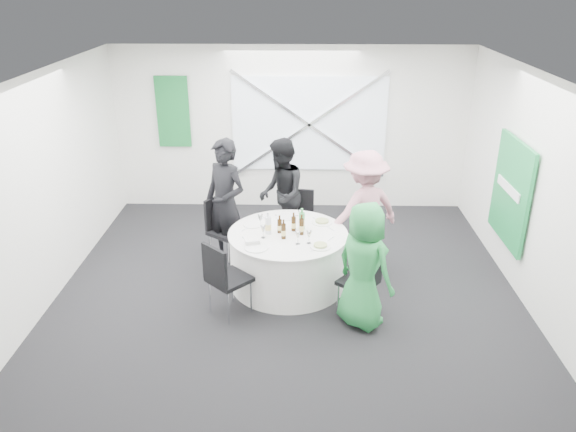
{
  "coord_description": "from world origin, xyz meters",
  "views": [
    {
      "loc": [
        0.14,
        -6.38,
        3.87
      ],
      "look_at": [
        0.0,
        0.2,
        1.0
      ],
      "focal_mm": 35.0,
      "sensor_mm": 36.0,
      "label": 1
    }
  ],
  "objects_px": {
    "person_man_back_left": "(226,204)",
    "person_woman_green": "(364,266)",
    "chair_front_right": "(364,278)",
    "chair_back_right": "(363,239)",
    "chair_front_left": "(223,275)",
    "person_woman_pink": "(364,210)",
    "banquet_table": "(288,259)",
    "clear_water_bottle": "(268,225)",
    "green_water_bottle": "(302,221)",
    "chair_back_left": "(222,224)",
    "person_man_back": "(281,195)",
    "chair_back": "(300,216)"
  },
  "relations": [
    {
      "from": "chair_back",
      "to": "clear_water_bottle",
      "type": "bearing_deg",
      "value": -102.19
    },
    {
      "from": "green_water_bottle",
      "to": "person_man_back_left",
      "type": "bearing_deg",
      "value": 155.69
    },
    {
      "from": "chair_back",
      "to": "person_woman_pink",
      "type": "xyz_separation_m",
      "value": [
        0.89,
        -0.54,
        0.32
      ]
    },
    {
      "from": "person_man_back_left",
      "to": "clear_water_bottle",
      "type": "relative_size",
      "value": 6.23
    },
    {
      "from": "person_woman_pink",
      "to": "banquet_table",
      "type": "bearing_deg",
      "value": -0.0
    },
    {
      "from": "chair_back",
      "to": "chair_front_right",
      "type": "height_order",
      "value": "chair_back"
    },
    {
      "from": "green_water_bottle",
      "to": "banquet_table",
      "type": "bearing_deg",
      "value": -144.31
    },
    {
      "from": "chair_back_right",
      "to": "person_man_back",
      "type": "bearing_deg",
      "value": -144.22
    },
    {
      "from": "person_woman_pink",
      "to": "person_man_back_left",
      "type": "bearing_deg",
      "value": -29.73
    },
    {
      "from": "chair_front_right",
      "to": "chair_back_right",
      "type": "bearing_deg",
      "value": -146.76
    },
    {
      "from": "person_man_back",
      "to": "clear_water_bottle",
      "type": "bearing_deg",
      "value": -12.53
    },
    {
      "from": "person_woman_green",
      "to": "clear_water_bottle",
      "type": "xyz_separation_m",
      "value": [
        -1.15,
        0.87,
        0.1
      ]
    },
    {
      "from": "person_man_back",
      "to": "chair_back_left",
      "type": "bearing_deg",
      "value": -67.09
    },
    {
      "from": "chair_front_right",
      "to": "chair_front_left",
      "type": "xyz_separation_m",
      "value": [
        -1.67,
        -0.05,
        0.05
      ]
    },
    {
      "from": "chair_back",
      "to": "banquet_table",
      "type": "bearing_deg",
      "value": -90.0
    },
    {
      "from": "chair_front_left",
      "to": "person_man_back",
      "type": "relative_size",
      "value": 0.58
    },
    {
      "from": "chair_back",
      "to": "chair_back_left",
      "type": "relative_size",
      "value": 0.95
    },
    {
      "from": "chair_front_right",
      "to": "banquet_table",
      "type": "bearing_deg",
      "value": -90.0
    },
    {
      "from": "person_man_back_left",
      "to": "person_man_back",
      "type": "bearing_deg",
      "value": 70.36
    },
    {
      "from": "chair_back_left",
      "to": "green_water_bottle",
      "type": "bearing_deg",
      "value": -80.5
    },
    {
      "from": "banquet_table",
      "to": "person_woman_green",
      "type": "height_order",
      "value": "person_woman_green"
    },
    {
      "from": "clear_water_bottle",
      "to": "person_man_back_left",
      "type": "bearing_deg",
      "value": 134.98
    },
    {
      "from": "banquet_table",
      "to": "person_man_back_left",
      "type": "relative_size",
      "value": 0.85
    },
    {
      "from": "chair_front_right",
      "to": "clear_water_bottle",
      "type": "distance_m",
      "value": 1.42
    },
    {
      "from": "person_man_back_left",
      "to": "person_man_back",
      "type": "relative_size",
      "value": 1.09
    },
    {
      "from": "banquet_table",
      "to": "clear_water_bottle",
      "type": "bearing_deg",
      "value": -175.79
    },
    {
      "from": "person_man_back_left",
      "to": "person_woman_green",
      "type": "distance_m",
      "value": 2.33
    },
    {
      "from": "person_woman_pink",
      "to": "green_water_bottle",
      "type": "relative_size",
      "value": 5.87
    },
    {
      "from": "green_water_bottle",
      "to": "chair_back_left",
      "type": "bearing_deg",
      "value": 153.66
    },
    {
      "from": "banquet_table",
      "to": "green_water_bottle",
      "type": "height_order",
      "value": "green_water_bottle"
    },
    {
      "from": "chair_front_left",
      "to": "person_woman_pink",
      "type": "bearing_deg",
      "value": -99.29
    },
    {
      "from": "chair_front_right",
      "to": "chair_back",
      "type": "bearing_deg",
      "value": -118.79
    },
    {
      "from": "chair_back_right",
      "to": "person_man_back",
      "type": "xyz_separation_m",
      "value": [
        -1.14,
        0.8,
        0.34
      ]
    },
    {
      "from": "person_woman_pink",
      "to": "green_water_bottle",
      "type": "bearing_deg",
      "value": -1.76
    },
    {
      "from": "chair_back",
      "to": "chair_back_left",
      "type": "bearing_deg",
      "value": -152.1
    },
    {
      "from": "chair_back",
      "to": "chair_front_left",
      "type": "relative_size",
      "value": 0.93
    },
    {
      "from": "chair_back_right",
      "to": "chair_front_right",
      "type": "xyz_separation_m",
      "value": [
        -0.1,
        -1.08,
        0.02
      ]
    },
    {
      "from": "person_man_back",
      "to": "person_woman_pink",
      "type": "relative_size",
      "value": 0.99
    },
    {
      "from": "green_water_bottle",
      "to": "person_woman_pink",
      "type": "bearing_deg",
      "value": 26.31
    },
    {
      "from": "chair_front_left",
      "to": "person_woman_green",
      "type": "distance_m",
      "value": 1.66
    },
    {
      "from": "chair_front_right",
      "to": "person_woman_green",
      "type": "relative_size",
      "value": 0.58
    },
    {
      "from": "banquet_table",
      "to": "clear_water_bottle",
      "type": "distance_m",
      "value": 0.56
    },
    {
      "from": "chair_back_left",
      "to": "chair_front_right",
      "type": "height_order",
      "value": "chair_back_left"
    },
    {
      "from": "person_man_back",
      "to": "chair_front_right",
      "type": "bearing_deg",
      "value": 22.92
    },
    {
      "from": "banquet_table",
      "to": "chair_back_left",
      "type": "bearing_deg",
      "value": 144.17
    },
    {
      "from": "person_man_back",
      "to": "clear_water_bottle",
      "type": "relative_size",
      "value": 5.73
    },
    {
      "from": "person_woman_green",
      "to": "green_water_bottle",
      "type": "xyz_separation_m",
      "value": [
        -0.71,
        1.02,
        0.1
      ]
    },
    {
      "from": "person_man_back",
      "to": "person_woman_pink",
      "type": "height_order",
      "value": "person_woman_pink"
    },
    {
      "from": "banquet_table",
      "to": "person_woman_green",
      "type": "xyz_separation_m",
      "value": [
        0.89,
        -0.89,
        0.39
      ]
    },
    {
      "from": "chair_back_left",
      "to": "chair_front_right",
      "type": "bearing_deg",
      "value": -91.22
    }
  ]
}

